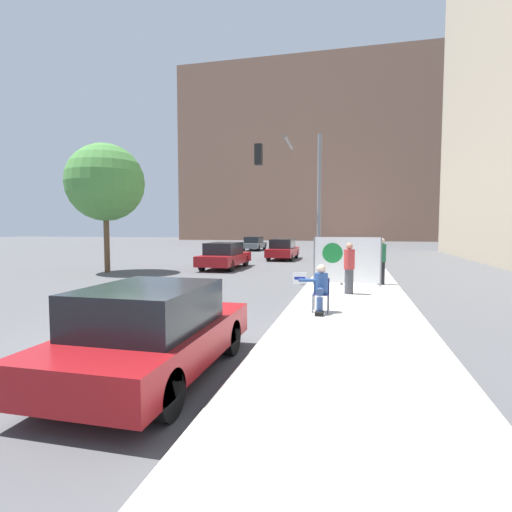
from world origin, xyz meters
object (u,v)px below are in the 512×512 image
object	(u,v)px
protest_banner	(346,260)
car_on_road_distant	(254,243)
car_on_road_midblock	(283,249)
seated_protester	(320,287)
jogger_on_sidewalk	(349,268)
traffic_light_pole	(296,184)
street_tree_near_curb	(105,183)
parked_car_curbside	(152,331)
pedestrian_behind	(381,261)
car_on_road_nearest	(225,256)

from	to	relation	value
protest_banner	car_on_road_distant	distance (m)	26.18
car_on_road_midblock	car_on_road_distant	bearing A→B (deg)	113.90
seated_protester	car_on_road_distant	world-z (taller)	car_on_road_distant
jogger_on_sidewalk	traffic_light_pole	world-z (taller)	traffic_light_pole
seated_protester	jogger_on_sidewalk	bearing A→B (deg)	82.34
seated_protester	street_tree_near_curb	world-z (taller)	street_tree_near_curb
parked_car_curbside	car_on_road_midblock	bearing A→B (deg)	94.77
jogger_on_sidewalk	seated_protester	bearing A→B (deg)	61.47
jogger_on_sidewalk	street_tree_near_curb	xyz separation A→B (m)	(-12.22, 5.05, 3.58)
jogger_on_sidewalk	traffic_light_pole	distance (m)	4.84
protest_banner	pedestrian_behind	bearing A→B (deg)	24.57
parked_car_curbside	car_on_road_distant	xyz separation A→B (m)	(-6.76, 33.87, -0.02)
parked_car_curbside	car_on_road_nearest	xyz separation A→B (m)	(-4.02, 15.86, 0.02)
traffic_light_pole	car_on_road_midblock	bearing A→B (deg)	102.19
parked_car_curbside	car_on_road_distant	size ratio (longest dim) A/B	0.90
jogger_on_sidewalk	car_on_road_distant	xyz separation A→B (m)	(-9.64, 26.27, -0.32)
jogger_on_sidewalk	parked_car_curbside	size ratio (longest dim) A/B	0.40
traffic_light_pole	parked_car_curbside	size ratio (longest dim) A/B	1.41
car_on_road_distant	street_tree_near_curb	world-z (taller)	street_tree_near_curb
pedestrian_behind	traffic_light_pole	xyz separation A→B (m)	(-3.30, 0.60, 3.01)
jogger_on_sidewalk	car_on_road_nearest	distance (m)	10.76
car_on_road_nearest	car_on_road_midblock	size ratio (longest dim) A/B	1.04
traffic_light_pole	parked_car_curbside	xyz separation A→B (m)	(-0.73, -10.67, -3.36)
protest_banner	car_on_road_nearest	size ratio (longest dim) A/B	0.51
pedestrian_behind	car_on_road_nearest	size ratio (longest dim) A/B	0.36
seated_protester	traffic_light_pole	size ratio (longest dim) A/B	0.21
traffic_light_pole	parked_car_curbside	world-z (taller)	traffic_light_pole
seated_protester	traffic_light_pole	bearing A→B (deg)	108.35
car_on_road_distant	traffic_light_pole	bearing A→B (deg)	-72.10
car_on_road_nearest	car_on_road_midblock	world-z (taller)	car_on_road_midblock
traffic_light_pole	car_on_road_distant	world-z (taller)	traffic_light_pole
protest_banner	car_on_road_nearest	bearing A→B (deg)	136.85
seated_protester	pedestrian_behind	world-z (taller)	pedestrian_behind
pedestrian_behind	protest_banner	xyz separation A→B (m)	(-1.26, -0.58, 0.05)
pedestrian_behind	car_on_road_midblock	size ratio (longest dim) A/B	0.38
jogger_on_sidewalk	car_on_road_midblock	world-z (taller)	jogger_on_sidewalk
seated_protester	car_on_road_nearest	world-z (taller)	car_on_road_nearest
seated_protester	jogger_on_sidewalk	distance (m)	3.15
car_on_road_midblock	street_tree_near_curb	size ratio (longest dim) A/B	0.70
car_on_road_distant	street_tree_near_curb	bearing A→B (deg)	-96.92
pedestrian_behind	protest_banner	distance (m)	1.39
jogger_on_sidewalk	protest_banner	world-z (taller)	protest_banner
seated_protester	jogger_on_sidewalk	world-z (taller)	jogger_on_sidewalk
jogger_on_sidewalk	car_on_road_midblock	size ratio (longest dim) A/B	0.36
protest_banner	car_on_road_distant	bearing A→B (deg)	111.35
seated_protester	car_on_road_distant	size ratio (longest dim) A/B	0.26
car_on_road_distant	jogger_on_sidewalk	bearing A→B (deg)	-69.84
protest_banner	seated_protester	bearing A→B (deg)	-96.56
seated_protester	car_on_road_nearest	bearing A→B (deg)	123.72
traffic_light_pole	car_on_road_nearest	distance (m)	7.79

